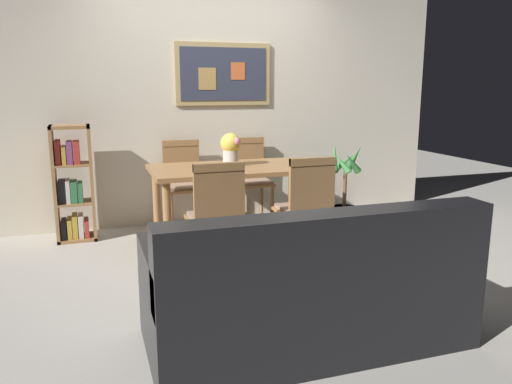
% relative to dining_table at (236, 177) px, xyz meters
% --- Properties ---
extents(ground_plane, '(12.00, 12.00, 0.00)m').
position_rel_dining_table_xyz_m(ground_plane, '(0.02, -0.47, -0.64)').
color(ground_plane, '#B7B2A8').
extents(wall_back_with_painting, '(5.20, 0.14, 2.60)m').
position_rel_dining_table_xyz_m(wall_back_with_painting, '(0.02, 0.98, 0.66)').
color(wall_back_with_painting, beige).
rests_on(wall_back_with_painting, ground_plane).
extents(dining_table, '(1.53, 0.82, 0.74)m').
position_rel_dining_table_xyz_m(dining_table, '(0.00, 0.00, 0.00)').
color(dining_table, '#9E7042').
rests_on(dining_table, ground_plane).
extents(dining_chair_near_right, '(0.40, 0.41, 0.91)m').
position_rel_dining_table_xyz_m(dining_chair_near_right, '(0.38, -0.71, -0.10)').
color(dining_chair_near_right, '#9E7042').
rests_on(dining_chair_near_right, ground_plane).
extents(dining_chair_near_left, '(0.40, 0.41, 0.91)m').
position_rel_dining_table_xyz_m(dining_chair_near_left, '(-0.38, -0.75, -0.10)').
color(dining_chair_near_left, '#9E7042').
rests_on(dining_chair_near_left, ground_plane).
extents(dining_chair_far_left, '(0.40, 0.41, 0.91)m').
position_rel_dining_table_xyz_m(dining_chair_far_left, '(-0.36, 0.71, -0.10)').
color(dining_chair_far_left, '#9E7042').
rests_on(dining_chair_far_left, ground_plane).
extents(dining_chair_far_right, '(0.40, 0.41, 0.91)m').
position_rel_dining_table_xyz_m(dining_chair_far_right, '(0.36, 0.74, -0.10)').
color(dining_chair_far_right, '#9E7042').
rests_on(dining_chair_far_right, ground_plane).
extents(leather_couch, '(1.80, 0.84, 0.84)m').
position_rel_dining_table_xyz_m(leather_couch, '(-0.13, -1.92, -0.33)').
color(leather_couch, black).
rests_on(leather_couch, ground_plane).
extents(bookshelf, '(0.36, 0.28, 1.10)m').
position_rel_dining_table_xyz_m(bookshelf, '(-1.43, 0.64, -0.13)').
color(bookshelf, '#9E7042').
rests_on(bookshelf, ground_plane).
extents(potted_ivy, '(0.29, 0.31, 0.52)m').
position_rel_dining_table_xyz_m(potted_ivy, '(1.17, 0.73, -0.43)').
color(potted_ivy, '#B2ADA3').
rests_on(potted_ivy, ground_plane).
extents(potted_palm, '(0.38, 0.36, 0.88)m').
position_rel_dining_table_xyz_m(potted_palm, '(1.30, 0.34, -0.33)').
color(potted_palm, '#4C4742').
rests_on(potted_palm, ground_plane).
extents(flower_vase, '(0.19, 0.20, 0.30)m').
position_rel_dining_table_xyz_m(flower_vase, '(-0.04, 0.05, 0.27)').
color(flower_vase, beige).
rests_on(flower_vase, dining_table).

